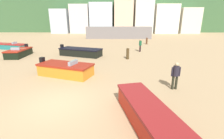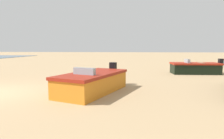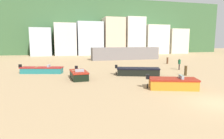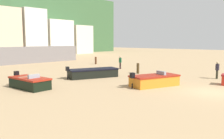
{
  "view_description": "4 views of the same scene",
  "coord_description": "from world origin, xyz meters",
  "px_view_note": "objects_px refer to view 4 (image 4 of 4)",
  "views": [
    {
      "loc": [
        2.75,
        -6.72,
        3.83
      ],
      "look_at": [
        2.66,
        2.47,
        1.0
      ],
      "focal_mm": 25.35,
      "sensor_mm": 36.0,
      "label": 1
    },
    {
      "loc": [
        7.87,
        6.04,
        1.97
      ],
      "look_at": [
        -0.05,
        5.18,
        1.11
      ],
      "focal_mm": 32.15,
      "sensor_mm": 36.0,
      "label": 2
    },
    {
      "loc": [
        -9.73,
        -9.82,
        3.93
      ],
      "look_at": [
        -4.23,
        10.72,
        0.84
      ],
      "focal_mm": 31.46,
      "sensor_mm": 36.0,
      "label": 3
    },
    {
      "loc": [
        -16.58,
        -5.74,
        3.55
      ],
      "look_at": [
        2.18,
        11.47,
        0.46
      ],
      "focal_mm": 37.98,
      "sensor_mm": 36.0,
      "label": 4
    }
  ],
  "objects_px": {
    "mooring_post_near_water": "(138,68)",
    "mooring_post_mid_beach": "(96,60)",
    "boat_orange_1": "(154,80)",
    "boat_black_5": "(30,83)",
    "beach_walker_foreground": "(217,69)",
    "beach_walker_distant": "(120,61)",
    "boat_black_2": "(93,73)"
  },
  "relations": [
    {
      "from": "boat_black_5",
      "to": "beach_walker_foreground",
      "type": "xyz_separation_m",
      "value": [
        14.15,
        -8.81,
        0.52
      ]
    },
    {
      "from": "boat_black_5",
      "to": "mooring_post_near_water",
      "type": "relative_size",
      "value": 3.37
    },
    {
      "from": "mooring_post_near_water",
      "to": "beach_walker_foreground",
      "type": "relative_size",
      "value": 0.7
    },
    {
      "from": "mooring_post_mid_beach",
      "to": "beach_walker_foreground",
      "type": "height_order",
      "value": "beach_walker_foreground"
    },
    {
      "from": "boat_orange_1",
      "to": "boat_black_5",
      "type": "height_order",
      "value": "boat_orange_1"
    },
    {
      "from": "mooring_post_near_water",
      "to": "beach_walker_distant",
      "type": "relative_size",
      "value": 0.7
    },
    {
      "from": "boat_orange_1",
      "to": "mooring_post_mid_beach",
      "type": "distance_m",
      "value": 18.71
    },
    {
      "from": "mooring_post_near_water",
      "to": "beach_walker_foreground",
      "type": "height_order",
      "value": "beach_walker_foreground"
    },
    {
      "from": "mooring_post_mid_beach",
      "to": "beach_walker_distant",
      "type": "bearing_deg",
      "value": -107.99
    },
    {
      "from": "mooring_post_near_water",
      "to": "beach_walker_distant",
      "type": "xyz_separation_m",
      "value": [
        1.98,
        4.23,
        0.39
      ]
    },
    {
      "from": "boat_black_5",
      "to": "boat_orange_1",
      "type": "bearing_deg",
      "value": 135.03
    },
    {
      "from": "boat_orange_1",
      "to": "beach_walker_distant",
      "type": "height_order",
      "value": "beach_walker_distant"
    },
    {
      "from": "mooring_post_near_water",
      "to": "mooring_post_mid_beach",
      "type": "height_order",
      "value": "mooring_post_near_water"
    },
    {
      "from": "boat_black_5",
      "to": "mooring_post_near_water",
      "type": "xyz_separation_m",
      "value": [
        12.08,
        -1.17,
        0.13
      ]
    },
    {
      "from": "boat_orange_1",
      "to": "boat_black_5",
      "type": "xyz_separation_m",
      "value": [
        -7.11,
        6.42,
        -0.02
      ]
    },
    {
      "from": "mooring_post_mid_beach",
      "to": "beach_walker_foreground",
      "type": "relative_size",
      "value": 0.68
    },
    {
      "from": "mooring_post_near_water",
      "to": "beach_walker_distant",
      "type": "distance_m",
      "value": 4.68
    },
    {
      "from": "boat_black_2",
      "to": "mooring_post_near_water",
      "type": "relative_size",
      "value": 4.54
    },
    {
      "from": "boat_black_5",
      "to": "beach_walker_distant",
      "type": "height_order",
      "value": "beach_walker_distant"
    },
    {
      "from": "boat_black_2",
      "to": "mooring_post_mid_beach",
      "type": "height_order",
      "value": "boat_black_2"
    },
    {
      "from": "boat_black_2",
      "to": "boat_orange_1",
      "type": "bearing_deg",
      "value": 22.59
    },
    {
      "from": "mooring_post_mid_beach",
      "to": "mooring_post_near_water",
      "type": "bearing_deg",
      "value": -110.78
    },
    {
      "from": "boat_orange_1",
      "to": "beach_walker_distant",
      "type": "distance_m",
      "value": 11.76
    },
    {
      "from": "boat_black_2",
      "to": "mooring_post_near_water",
      "type": "bearing_deg",
      "value": 93.61
    },
    {
      "from": "mooring_post_near_water",
      "to": "mooring_post_mid_beach",
      "type": "distance_m",
      "value": 11.84
    },
    {
      "from": "boat_black_2",
      "to": "boat_black_5",
      "type": "height_order",
      "value": "boat_black_2"
    },
    {
      "from": "beach_walker_foreground",
      "to": "beach_walker_distant",
      "type": "xyz_separation_m",
      "value": [
        -0.1,
        11.87,
        0.0
      ]
    },
    {
      "from": "beach_walker_foreground",
      "to": "boat_black_2",
      "type": "bearing_deg",
      "value": -54.07
    },
    {
      "from": "boat_black_2",
      "to": "beach_walker_distant",
      "type": "xyz_separation_m",
      "value": [
        7.21,
        2.66,
        0.51
      ]
    },
    {
      "from": "beach_walker_distant",
      "to": "mooring_post_mid_beach",
      "type": "bearing_deg",
      "value": 13.04
    },
    {
      "from": "mooring_post_near_water",
      "to": "beach_walker_distant",
      "type": "bearing_deg",
      "value": 64.93
    },
    {
      "from": "boat_black_2",
      "to": "beach_walker_foreground",
      "type": "xyz_separation_m",
      "value": [
        7.31,
        -9.21,
        0.51
      ]
    }
  ]
}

